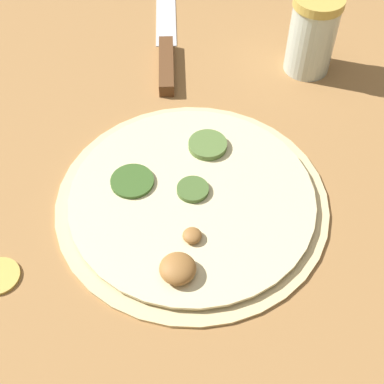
# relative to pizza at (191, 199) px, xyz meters

# --- Properties ---
(ground_plane) EXTENTS (3.00, 3.00, 0.00)m
(ground_plane) POSITION_rel_pizza_xyz_m (0.00, -0.00, -0.01)
(ground_plane) COLOR #9E703F
(pizza) EXTENTS (0.31, 0.31, 0.03)m
(pizza) POSITION_rel_pizza_xyz_m (0.00, 0.00, 0.00)
(pizza) COLOR beige
(pizza) RESTS_ON ground_plane
(knife) EXTENTS (0.28, 0.07, 0.02)m
(knife) POSITION_rel_pizza_xyz_m (0.26, 0.07, 0.00)
(knife) COLOR silver
(knife) RESTS_ON ground_plane
(spice_jar) EXTENTS (0.07, 0.07, 0.11)m
(spice_jar) POSITION_rel_pizza_xyz_m (0.26, -0.13, 0.05)
(spice_jar) COLOR silver
(spice_jar) RESTS_ON ground_plane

